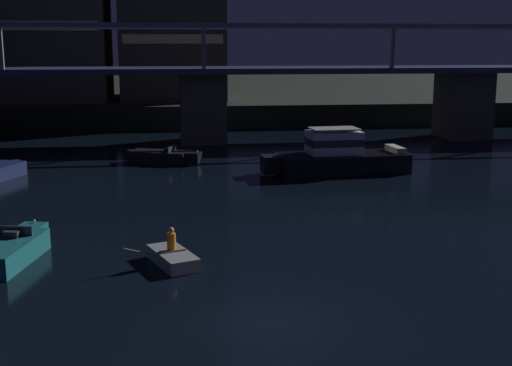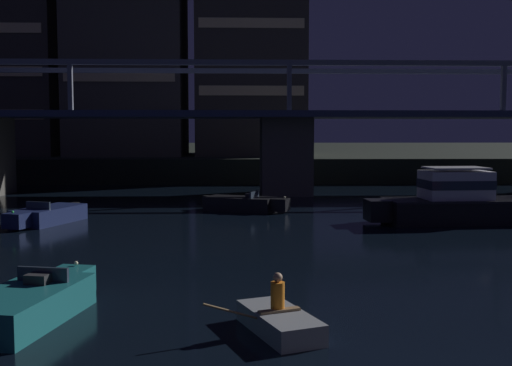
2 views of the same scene
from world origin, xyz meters
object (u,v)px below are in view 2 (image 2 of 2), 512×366
at_px(speedboat_far_left, 244,204).
at_px(river_bridge, 286,138).
at_px(cabin_cruiser_near_left, 460,202).
at_px(tower_central, 250,2).
at_px(speedboat_mid_left, 47,215).
at_px(speedboat_near_center, 30,303).
at_px(dinghy_with_paddler, 279,321).

bearing_deg(speedboat_far_left, river_bridge, 71.93).
bearing_deg(cabin_cruiser_near_left, speedboat_far_left, 155.22).
height_order(river_bridge, cabin_cruiser_near_left, river_bridge).
relative_size(tower_central, speedboat_far_left, 6.17).
relative_size(river_bridge, cabin_cruiser_near_left, 10.19).
distance_m(river_bridge, tower_central, 23.42).
bearing_deg(speedboat_far_left, speedboat_mid_left, -154.88).
height_order(cabin_cruiser_near_left, speedboat_near_center, cabin_cruiser_near_left).
relative_size(speedboat_far_left, dinghy_with_paddler, 1.80).
bearing_deg(tower_central, dinghy_with_paddler, -90.54).
bearing_deg(speedboat_mid_left, speedboat_near_center, -74.48).
bearing_deg(dinghy_with_paddler, cabin_cruiser_near_left, 58.48).
bearing_deg(speedboat_near_center, tower_central, 82.57).
bearing_deg(river_bridge, speedboat_near_center, -105.86).
distance_m(tower_central, cabin_cruiser_near_left, 38.78).
relative_size(river_bridge, speedboat_near_center, 18.06).
bearing_deg(speedboat_near_center, speedboat_mid_left, 105.52).
bearing_deg(tower_central, speedboat_far_left, -91.99).
xyz_separation_m(speedboat_mid_left, speedboat_far_left, (9.84, 4.61, 0.00)).
distance_m(cabin_cruiser_near_left, speedboat_far_left, 11.87).
xyz_separation_m(tower_central, speedboat_far_left, (-1.00, -28.67, -17.27)).
bearing_deg(speedboat_far_left, tower_central, 88.01).
xyz_separation_m(cabin_cruiser_near_left, speedboat_mid_left, (-20.60, 0.35, -0.64)).
bearing_deg(river_bridge, dinghy_with_paddler, -94.83).
distance_m(speedboat_near_center, speedboat_far_left, 21.24).
height_order(speedboat_near_center, dinghy_with_paddler, dinghy_with_paddler).
distance_m(speedboat_near_center, dinghy_with_paddler, 6.05).
height_order(cabin_cruiser_near_left, speedboat_mid_left, cabin_cruiser_near_left).
distance_m(river_bridge, speedboat_mid_left, 19.70).
bearing_deg(river_bridge, cabin_cruiser_near_left, -62.66).
relative_size(tower_central, cabin_cruiser_near_left, 3.38).
bearing_deg(river_bridge, speedboat_mid_left, -132.24).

